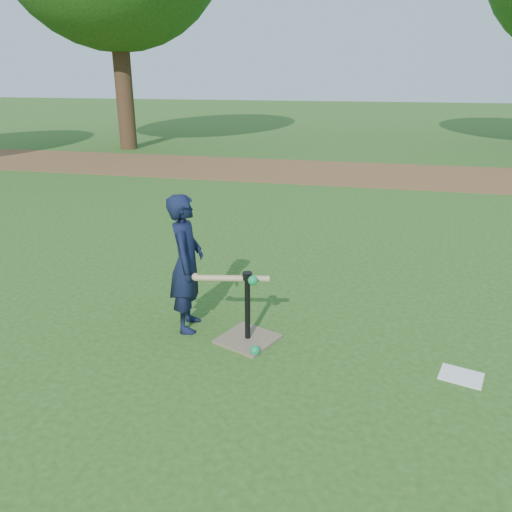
# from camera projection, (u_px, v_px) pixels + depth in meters

# --- Properties ---
(ground) EXTENTS (80.00, 80.00, 0.00)m
(ground) POSITION_uv_depth(u_px,v_px,m) (220.00, 316.00, 4.62)
(ground) COLOR #285116
(ground) RESTS_ON ground
(dirt_strip) EXTENTS (24.00, 3.00, 0.01)m
(dirt_strip) POSITION_uv_depth(u_px,v_px,m) (317.00, 172.00, 11.47)
(dirt_strip) COLOR brown
(dirt_strip) RESTS_ON ground
(child) EXTENTS (0.37, 0.49, 1.20)m
(child) POSITION_uv_depth(u_px,v_px,m) (186.00, 264.00, 4.23)
(child) COLOR black
(child) RESTS_ON ground
(wiffle_ball_ground) EXTENTS (0.08, 0.08, 0.08)m
(wiffle_ball_ground) POSITION_uv_depth(u_px,v_px,m) (255.00, 350.00, 3.97)
(wiffle_ball_ground) COLOR #0D9448
(wiffle_ball_ground) RESTS_ON ground
(clipboard) EXTENTS (0.35, 0.30, 0.01)m
(clipboard) POSITION_uv_depth(u_px,v_px,m) (461.00, 376.00, 3.70)
(clipboard) COLOR white
(clipboard) RESTS_ON ground
(batting_tee) EXTENTS (0.56, 0.56, 0.61)m
(batting_tee) POSITION_uv_depth(u_px,v_px,m) (248.00, 328.00, 4.17)
(batting_tee) COLOR #79674C
(batting_tee) RESTS_ON ground
(swing_action) EXTENTS (0.63, 0.18, 0.09)m
(swing_action) POSITION_uv_depth(u_px,v_px,m) (233.00, 279.00, 4.01)
(swing_action) COLOR tan
(swing_action) RESTS_ON ground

